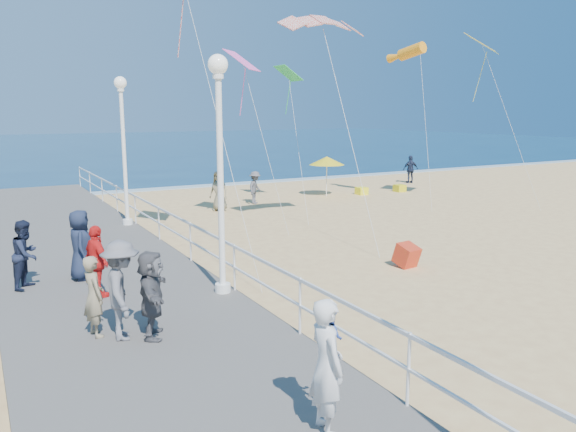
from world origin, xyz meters
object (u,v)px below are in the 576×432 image
spectator_2 (121,290)px  beach_walker_b (411,169)px  lamp_post_mid (220,150)px  beach_walker_a (255,188)px  beach_walker_c (219,191)px  woman_holding_toddler (327,366)px  toddler_held (330,336)px  box_kite (407,257)px  beach_chair_left (362,191)px  spectator_6 (94,296)px  spectator_7 (26,254)px  spectator_5 (152,294)px  spectator_4 (80,245)px  beach_umbrella (327,161)px  lamp_post_far (123,135)px  spectator_3 (97,262)px  beach_chair_right (400,188)px

spectator_2 → beach_walker_b: (22.06, 17.19, -0.45)m
lamp_post_mid → beach_walker_a: lamp_post_mid is taller
beach_walker_c → woman_holding_toddler: bearing=-54.9°
spectator_2 → beach_walker_b: size_ratio=1.06×
toddler_held → woman_holding_toddler: bearing=140.9°
box_kite → beach_chair_left: box_kite is taller
toddler_held → box_kite: size_ratio=1.25×
lamp_post_mid → spectator_6: (-3.05, -1.21, -2.50)m
woman_holding_toddler → spectator_6: woman_holding_toddler is taller
spectator_7 → beach_walker_b: spectator_7 is taller
spectator_5 → spectator_7: spectator_5 is taller
spectator_6 → beach_walker_c: size_ratio=0.83×
spectator_7 → spectator_4: bearing=-54.2°
beach_walker_b → beach_umbrella: 8.08m
lamp_post_mid → beach_chair_left: lamp_post_mid is taller
spectator_6 → beach_umbrella: 20.84m
spectator_6 → spectator_7: size_ratio=0.94×
box_kite → beach_umbrella: size_ratio=0.28×
lamp_post_far → beach_umbrella: size_ratio=2.49×
spectator_4 → beach_walker_c: size_ratio=0.95×
lamp_post_mid → beach_walker_b: size_ratio=3.04×
spectator_3 → beach_walker_c: bearing=-48.8°
lamp_post_far → beach_walker_a: 8.84m
spectator_5 → box_kite: size_ratio=2.74×
beach_chair_right → spectator_4: bearing=-151.5°
box_kite → beach_chair_left: size_ratio=1.09×
beach_umbrella → spectator_3: bearing=-138.8°
spectator_5 → spectator_6: 1.09m
spectator_2 → spectator_4: bearing=10.2°
woman_holding_toddler → spectator_3: bearing=18.1°
lamp_post_mid → spectator_2: 3.86m
spectator_5 → box_kite: spectator_5 is taller
beach_walker_c → box_kite: beach_walker_c is taller
woman_holding_toddler → beach_chair_right: woman_holding_toddler is taller
box_kite → beach_chair_right: (10.20, 12.29, -0.10)m
woman_holding_toddler → spectator_5: woman_holding_toddler is taller
lamp_post_far → spectator_7: bearing=-121.1°
lamp_post_far → beach_chair_right: (16.26, 3.90, -3.46)m
spectator_3 → spectator_5: bearing=173.8°
box_kite → beach_chair_right: 15.97m
woman_holding_toddler → beach_walker_a: size_ratio=1.13×
beach_chair_right → spectator_2: bearing=-142.5°
spectator_2 → beach_chair_right: (18.89, 14.49, -1.12)m
beach_walker_a → beach_chair_left: size_ratio=2.92×
spectator_2 → beach_chair_left: spectator_2 is taller
lamp_post_far → spectator_5: bearing=-101.2°
beach_walker_b → spectator_4: bearing=43.0°
spectator_2 → beach_chair_right: bearing=-42.6°
spectator_4 → beach_chair_right: (18.91, 10.25, -1.07)m
beach_umbrella → beach_chair_right: beach_umbrella is taller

